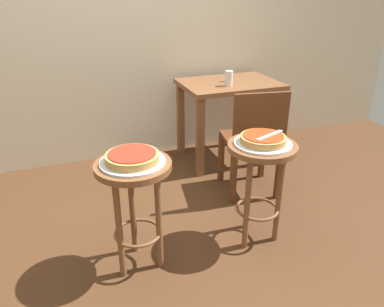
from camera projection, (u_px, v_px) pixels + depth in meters
ground_plane at (179, 256)px, 2.28m from camera, size 6.00×6.00×0.00m
stool_foreground at (260, 169)px, 2.24m from camera, size 0.41×0.41×0.67m
serving_plate_foreground at (263, 143)px, 2.17m from camera, size 0.34×0.34×0.01m
pizza_foreground at (263, 139)px, 2.16m from camera, size 0.27×0.27×0.05m
stool_middle at (135, 190)px, 2.02m from camera, size 0.41×0.41×0.67m
serving_plate_middle at (133, 162)px, 1.95m from camera, size 0.35×0.35×0.01m
pizza_middle at (132, 157)px, 1.93m from camera, size 0.28×0.28×0.05m
dining_table at (229, 97)px, 3.34m from camera, size 0.85×0.62×0.74m
cup_near_edge at (229, 78)px, 3.13m from camera, size 0.07×0.07×0.13m
condiment_shaker at (227, 77)px, 3.29m from camera, size 0.04×0.04×0.08m
wooden_chair at (254, 139)px, 2.79m from camera, size 0.46×0.46×0.85m
pizza_server_knife at (270, 135)px, 2.14m from camera, size 0.21×0.10×0.01m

